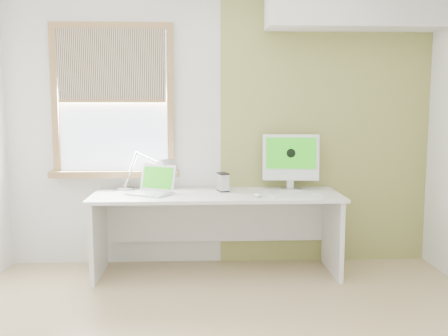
{
  "coord_description": "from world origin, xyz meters",
  "views": [
    {
      "loc": [
        -0.18,
        -2.99,
        1.5
      ],
      "look_at": [
        0.0,
        1.05,
        1.0
      ],
      "focal_mm": 40.09,
      "sensor_mm": 36.0,
      "label": 1
    }
  ],
  "objects": [
    {
      "name": "external_drive",
      "position": [
        0.01,
        1.51,
        0.81
      ],
      "size": [
        0.12,
        0.15,
        0.17
      ],
      "color": "silver",
      "rests_on": "desk"
    },
    {
      "name": "desk_lamp",
      "position": [
        -0.57,
        1.52,
        0.92
      ],
      "size": [
        0.59,
        0.37,
        0.36
      ],
      "color": "silver",
      "rests_on": "desk"
    },
    {
      "name": "mouse",
      "position": [
        0.3,
        1.21,
        0.75
      ],
      "size": [
        0.08,
        0.12,
        0.03
      ],
      "primitive_type": "ellipsoid",
      "rotation": [
        0.0,
        0.0,
        0.2
      ],
      "color": "white",
      "rests_on": "desk"
    },
    {
      "name": "soffit",
      "position": [
        1.2,
        1.57,
        2.4
      ],
      "size": [
        1.6,
        0.4,
        0.42
      ],
      "primitive_type": "cube",
      "color": "white",
      "rests_on": "room"
    },
    {
      "name": "laptop",
      "position": [
        -0.61,
        1.41,
        0.79
      ],
      "size": [
        0.45,
        0.43,
        0.25
      ],
      "color": "silver",
      "rests_on": "desk"
    },
    {
      "name": "phone_dock",
      "position": [
        0.01,
        1.59,
        0.77
      ],
      "size": [
        0.08,
        0.08,
        0.13
      ],
      "color": "silver",
      "rests_on": "desk"
    },
    {
      "name": "keyboard",
      "position": [
        0.64,
        1.21,
        0.74
      ],
      "size": [
        0.46,
        0.16,
        0.02
      ],
      "color": "white",
      "rests_on": "desk"
    },
    {
      "name": "desk",
      "position": [
        -0.05,
        1.44,
        0.53
      ],
      "size": [
        2.2,
        0.7,
        0.73
      ],
      "color": "white",
      "rests_on": "room"
    },
    {
      "name": "imac",
      "position": [
        0.65,
        1.6,
        1.02
      ],
      "size": [
        0.53,
        0.19,
        0.51
      ],
      "color": "silver",
      "rests_on": "desk"
    },
    {
      "name": "window",
      "position": [
        -1.0,
        1.71,
        1.54
      ],
      "size": [
        1.2,
        0.14,
        1.42
      ],
      "color": "olive",
      "rests_on": "room"
    },
    {
      "name": "room",
      "position": [
        0.0,
        0.0,
        1.3
      ],
      "size": [
        4.04,
        3.54,
        2.64
      ],
      "color": "tan",
      "rests_on": "ground"
    },
    {
      "name": "accent_wall",
      "position": [
        1.0,
        1.74,
        1.3
      ],
      "size": [
        2.0,
        0.02,
        2.6
      ],
      "primitive_type": "cube",
      "color": "olive",
      "rests_on": "room"
    }
  ]
}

